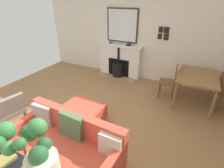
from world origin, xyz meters
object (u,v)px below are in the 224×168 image
at_px(fireplace, 120,62).
at_px(dining_chair_by_back_wall, 224,90).
at_px(ottoman, 83,113).
at_px(dining_table, 198,79).
at_px(dining_chair_near_fireplace, 172,79).
at_px(book_stack, 3,161).
at_px(mantel_bowl_near, 111,43).
at_px(armchair_accent, 6,110).
at_px(potted_plant, 27,147).
at_px(table_lamp_far_end, 43,167).
at_px(mantel_bowl_far, 128,45).
at_px(sofa, 64,148).

bearing_deg(fireplace, dining_chair_by_back_wall, 76.00).
distance_m(ottoman, dining_table, 2.70).
relative_size(dining_table, dining_chair_near_fireplace, 1.30).
relative_size(fireplace, book_stack, 5.20).
bearing_deg(ottoman, book_stack, 6.40).
height_order(fireplace, ottoman, fireplace).
bearing_deg(dining_table, mantel_bowl_near, -105.60).
bearing_deg(armchair_accent, dining_chair_by_back_wall, 125.53).
height_order(fireplace, dining_chair_near_fireplace, fireplace).
bearing_deg(potted_plant, ottoman, -158.71).
relative_size(mantel_bowl_near, book_stack, 0.46).
height_order(mantel_bowl_near, dining_chair_near_fireplace, mantel_bowl_near).
bearing_deg(table_lamp_far_end, ottoman, -152.54).
height_order(table_lamp_far_end, dining_chair_near_fireplace, table_lamp_far_end).
relative_size(table_lamp_far_end, book_stack, 1.69).
height_order(mantel_bowl_far, table_lamp_far_end, table_lamp_far_end).
distance_m(ottoman, dining_chair_near_fireplace, 2.31).
height_order(armchair_accent, dining_table, armchair_accent).
distance_m(mantel_bowl_far, dining_chair_near_fireplace, 1.73).
distance_m(ottoman, table_lamp_far_end, 2.08).
distance_m(sofa, dining_table, 3.22).
distance_m(dining_table, dining_chair_near_fireplace, 0.58).
bearing_deg(armchair_accent, dining_table, 130.27).
bearing_deg(mantel_bowl_far, dining_chair_by_back_wall, 73.94).
distance_m(armchair_accent, dining_chair_near_fireplace, 3.68).
xyz_separation_m(sofa, book_stack, (0.72, -0.16, 0.42)).
bearing_deg(potted_plant, book_stack, -84.37).
distance_m(fireplace, mantel_bowl_far, 0.65).
relative_size(mantel_bowl_near, potted_plant, 0.19).
height_order(sofa, potted_plant, potted_plant).
height_order(mantel_bowl_far, ottoman, mantel_bowl_far).
relative_size(fireplace, sofa, 0.79).
height_order(book_stack, dining_chair_by_back_wall, dining_chair_by_back_wall).
xyz_separation_m(ottoman, armchair_accent, (0.83, -1.16, 0.21)).
xyz_separation_m(mantel_bowl_far, dining_table, (0.74, 2.04, -0.39)).
bearing_deg(potted_plant, mantel_bowl_near, -162.44).
bearing_deg(potted_plant, dining_chair_near_fireplace, 167.61).
relative_size(fireplace, dining_chair_near_fireplace, 1.57).
xyz_separation_m(mantel_bowl_far, book_stack, (4.23, 0.26, -0.29)).
distance_m(sofa, table_lamp_far_end, 1.16).
xyz_separation_m(fireplace, potted_plant, (4.15, 0.97, 0.70)).
bearing_deg(mantel_bowl_near, table_lamp_far_end, 20.25).
bearing_deg(book_stack, sofa, 167.45).
bearing_deg(table_lamp_far_end, mantel_bowl_near, -159.75).
bearing_deg(sofa, dining_chair_near_fireplace, 159.33).
xyz_separation_m(sofa, ottoman, (-0.96, -0.35, -0.11)).
relative_size(book_stack, dining_chair_by_back_wall, 0.31).
distance_m(mantel_bowl_far, dining_table, 2.20).
distance_m(mantel_bowl_far, sofa, 3.60).
relative_size(sofa, potted_plant, 2.72).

